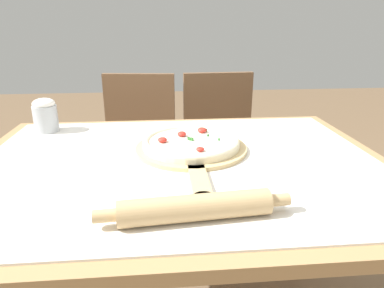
# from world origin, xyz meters

# --- Properties ---
(dining_table) EXTENTS (1.21, 0.91, 0.76)m
(dining_table) POSITION_xyz_m (0.00, 0.00, 0.64)
(dining_table) COLOR #A87F51
(dining_table) RESTS_ON ground_plane
(towel_cloth) EXTENTS (1.13, 0.83, 0.00)m
(towel_cloth) POSITION_xyz_m (0.00, 0.00, 0.76)
(towel_cloth) COLOR silver
(towel_cloth) RESTS_ON dining_table
(pizza_peel) EXTENTS (0.34, 0.52, 0.01)m
(pizza_peel) POSITION_xyz_m (0.04, 0.06, 0.77)
(pizza_peel) COLOR tan
(pizza_peel) RESTS_ON towel_cloth
(pizza) EXTENTS (0.30, 0.30, 0.04)m
(pizza) POSITION_xyz_m (0.04, 0.09, 0.79)
(pizza) COLOR beige
(pizza) RESTS_ON pizza_peel
(rolling_pin) EXTENTS (0.40, 0.08, 0.05)m
(rolling_pin) POSITION_xyz_m (0.01, -0.31, 0.79)
(rolling_pin) COLOR tan
(rolling_pin) RESTS_ON towel_cloth
(chair_left) EXTENTS (0.44, 0.44, 0.88)m
(chair_left) POSITION_xyz_m (-0.18, 0.84, 0.51)
(chair_left) COLOR brown
(chair_left) RESTS_ON ground_plane
(chair_right) EXTENTS (0.42, 0.42, 0.88)m
(chair_right) POSITION_xyz_m (0.27, 0.84, 0.51)
(chair_right) COLOR brown
(chair_right) RESTS_ON ground_plane
(flour_cup) EXTENTS (0.08, 0.08, 0.12)m
(flour_cup) POSITION_xyz_m (-0.46, 0.32, 0.83)
(flour_cup) COLOR #B2B7BC
(flour_cup) RESTS_ON towel_cloth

